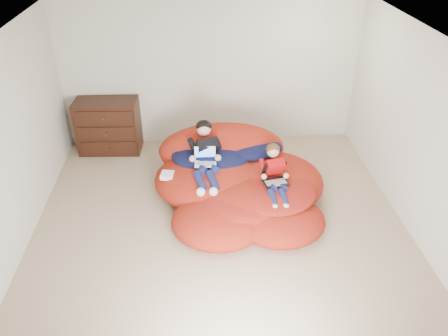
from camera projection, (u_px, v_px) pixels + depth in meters
room_shell at (221, 214)px, 5.79m from camera, size 5.10×5.10×2.77m
dresser at (109, 126)px, 7.43m from camera, size 1.06×0.60×0.93m
beanbag_pile at (238, 181)px, 6.39m from camera, size 2.51×2.45×0.93m
cream_pillow at (207, 135)px, 6.82m from camera, size 0.47×0.30×0.30m
older_boy at (205, 152)px, 6.28m from camera, size 0.41×1.10×0.67m
younger_boy at (275, 172)px, 5.98m from camera, size 0.30×0.88×0.58m
laptop_white at (205, 158)px, 6.22m from camera, size 0.31×0.27×0.22m
laptop_black at (275, 176)px, 5.97m from camera, size 0.37×0.40×0.23m
power_adapter at (167, 175)px, 6.22m from camera, size 0.21×0.21×0.07m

